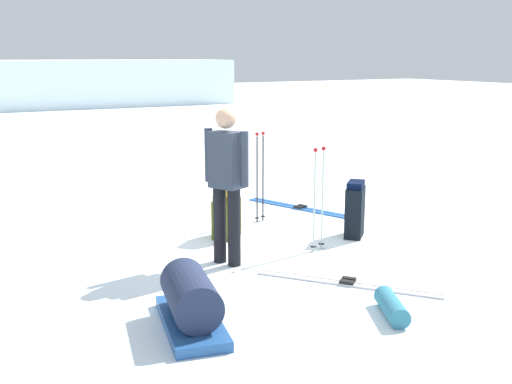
% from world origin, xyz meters
% --- Properties ---
extents(ground_plane, '(80.00, 80.00, 0.00)m').
position_xyz_m(ground_plane, '(0.00, 0.00, 0.00)').
color(ground_plane, white).
extents(distant_snow_ridge, '(13.49, 5.43, 2.03)m').
position_xyz_m(distant_snow_ridge, '(3.57, 22.71, 1.02)').
color(distant_snow_ridge, white).
rests_on(distant_snow_ridge, ground_plane).
extents(skier_standing, '(0.34, 0.53, 1.70)m').
position_xyz_m(skier_standing, '(-0.50, -0.24, 0.95)').
color(skier_standing, black).
rests_on(skier_standing, ground_plane).
extents(ski_pair_near, '(0.81, 1.81, 0.05)m').
position_xyz_m(ski_pair_near, '(1.56, 1.41, 0.01)').
color(ski_pair_near, '#275EA7').
rests_on(ski_pair_near, ground_plane).
extents(ski_pair_far, '(1.31, 1.57, 0.05)m').
position_xyz_m(ski_pair_far, '(0.27, -1.39, 0.01)').
color(ski_pair_far, silver).
rests_on(ski_pair_far, ground_plane).
extents(backpack_large_dark, '(0.45, 0.44, 0.57)m').
position_xyz_m(backpack_large_dark, '(-0.06, 0.64, 0.28)').
color(backpack_large_dark, '#495113').
rests_on(backpack_large_dark, ground_plane).
extents(backpack_bright, '(0.41, 0.40, 0.71)m').
position_xyz_m(backpack_bright, '(1.35, -0.12, 0.35)').
color(backpack_bright, black).
rests_on(backpack_bright, ground_plane).
extents(ski_poles_planted_near, '(0.21, 0.11, 1.22)m').
position_xyz_m(ski_poles_planted_near, '(0.63, -0.35, 0.68)').
color(ski_poles_planted_near, '#AABEB5').
rests_on(ski_poles_planted_near, ground_plane).
extents(ski_poles_planted_far, '(0.18, 0.10, 1.24)m').
position_xyz_m(ski_poles_planted_far, '(0.68, 1.09, 0.69)').
color(ski_poles_planted_far, black).
rests_on(ski_poles_planted_far, ground_plane).
extents(gear_sled, '(0.68, 1.16, 0.49)m').
position_xyz_m(gear_sled, '(-1.49, -1.53, 0.22)').
color(gear_sled, '#235291').
rests_on(gear_sled, ground_plane).
extents(sleeping_mat_rolled, '(0.40, 0.57, 0.18)m').
position_xyz_m(sleeping_mat_rolled, '(0.12, -2.19, 0.09)').
color(sleeping_mat_rolled, teal).
rests_on(sleeping_mat_rolled, ground_plane).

